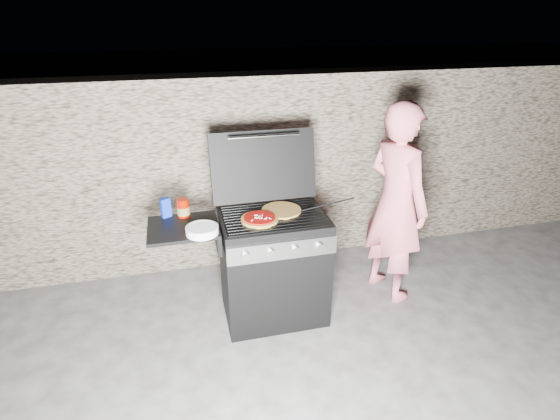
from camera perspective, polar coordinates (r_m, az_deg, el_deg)
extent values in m
plane|color=#3D3A38|center=(3.77, -0.76, -13.28)|extent=(50.00, 50.00, 0.00)
cube|color=gray|center=(4.23, -4.07, 5.20)|extent=(8.00, 0.35, 1.80)
cylinder|color=gold|center=(3.34, 0.17, -0.04)|extent=(0.39, 0.39, 0.02)
cylinder|color=#831000|center=(3.33, -12.54, 0.29)|extent=(0.11, 0.11, 0.14)
cube|color=#0B27A6|center=(3.35, -14.71, 0.28)|extent=(0.08, 0.06, 0.15)
cylinder|color=white|center=(3.08, -10.14, -2.60)|extent=(0.30, 0.30, 0.05)
imported|color=#E76F7E|center=(3.74, 14.90, 0.83)|extent=(0.58, 0.72, 1.71)
cylinder|color=black|center=(3.37, 6.27, 0.72)|extent=(0.43, 0.04, 0.09)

